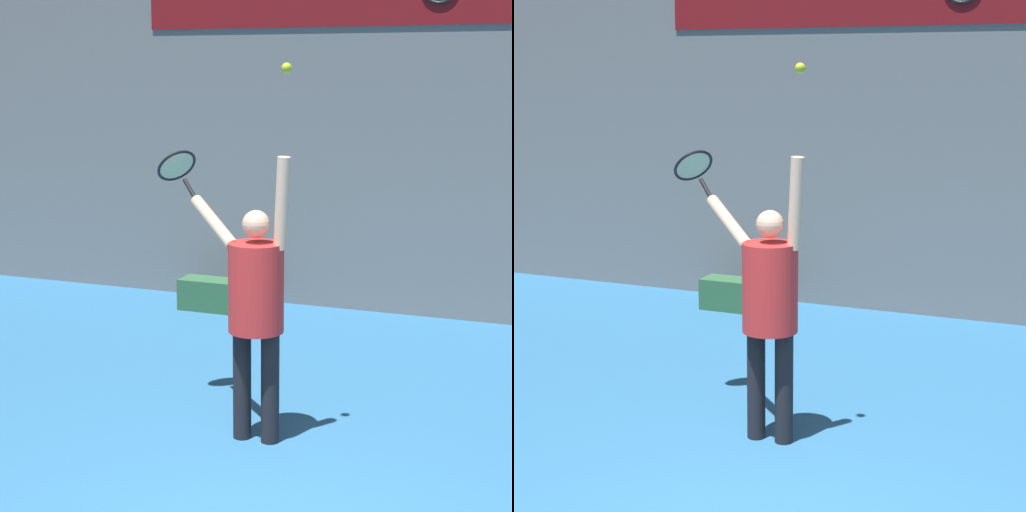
% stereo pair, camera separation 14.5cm
% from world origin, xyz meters
% --- Properties ---
extents(back_wall, '(18.00, 0.10, 5.00)m').
position_xyz_m(back_wall, '(0.00, 5.67, 2.50)').
color(back_wall, slate).
rests_on(back_wall, ground_plane).
extents(tennis_player, '(0.94, 0.61, 2.02)m').
position_xyz_m(tennis_player, '(-0.77, 1.86, 1.03)').
color(tennis_player, black).
rests_on(tennis_player, ground_plane).
extents(tennis_racket, '(0.43, 0.38, 0.37)m').
position_xyz_m(tennis_racket, '(-1.60, 2.36, 1.86)').
color(tennis_racket, black).
extents(tennis_ball, '(0.07, 0.07, 0.07)m').
position_xyz_m(tennis_ball, '(-0.53, 1.80, 2.59)').
color(tennis_ball, '#CCDB2D').
extents(equipment_bag, '(0.73, 0.33, 0.34)m').
position_xyz_m(equipment_bag, '(-2.55, 5.04, 0.17)').
color(equipment_bag, '#33663F').
rests_on(equipment_bag, ground_plane).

